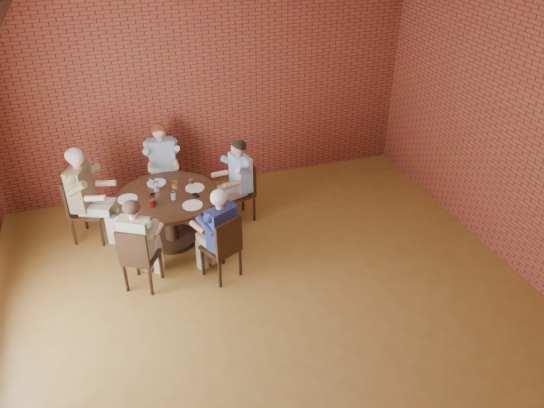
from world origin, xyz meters
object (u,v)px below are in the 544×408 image
object	(u,v)px
dining_table	(169,209)
chair_b	(164,172)
chair_a	(242,189)
chair_e	(224,246)
chair_c	(82,205)
diner_c	(86,195)
diner_a	(237,181)
diner_b	(163,165)
chair_d	(138,257)
smartphone	(196,195)
diner_e	(219,234)
diner_d	(139,244)

from	to	relation	value
dining_table	chair_b	xyz separation A→B (m)	(0.09, 1.16, -0.03)
chair_a	chair_e	distance (m)	1.43
chair_c	diner_c	size ratio (longest dim) A/B	0.70
dining_table	diner_a	size ratio (longest dim) A/B	1.07
diner_a	chair_e	size ratio (longest dim) A/B	1.41
chair_a	chair_e	size ratio (longest dim) A/B	1.00
diner_b	chair_d	distance (m)	2.07
dining_table	chair_e	size ratio (longest dim) A/B	1.51
smartphone	chair_d	bearing A→B (deg)	-153.23
diner_b	chair_a	bearing A→B (deg)	-33.28
diner_b	diner_e	size ratio (longest dim) A/B	1.02
chair_b	chair_c	distance (m)	1.40
chair_a	smartphone	xyz separation A→B (m)	(-0.75, -0.41, 0.26)
chair_c	chair_b	bearing A→B (deg)	-38.15
chair_a	dining_table	bearing A→B (deg)	-90.00
chair_a	diner_a	bearing A→B (deg)	-90.00
diner_a	chair_e	bearing A→B (deg)	-36.19
diner_a	diner_b	distance (m)	1.25
chair_a	chair_b	bearing A→B (deg)	-144.72
diner_d	chair_e	distance (m)	1.03
chair_c	diner_e	bearing A→B (deg)	-108.67
chair_b	diner_d	world-z (taller)	diner_d
diner_d	smartphone	bearing A→B (deg)	-109.92
dining_table	diner_a	world-z (taller)	diner_a
chair_b	diner_c	xyz separation A→B (m)	(-1.14, -0.71, 0.19)
diner_d	smartphone	size ratio (longest dim) A/B	9.38
diner_c	chair_d	size ratio (longest dim) A/B	1.56
diner_e	diner_c	bearing A→B (deg)	-69.17
chair_b	diner_d	distance (m)	2.08
diner_d	smartphone	xyz separation A→B (m)	(0.84, 0.71, 0.13)
chair_b	diner_c	bearing A→B (deg)	-143.43
diner_c	dining_table	bearing A→B (deg)	-90.00
chair_e	diner_c	bearing A→B (deg)	-69.91
diner_b	diner_d	size ratio (longest dim) A/B	1.04
chair_c	diner_b	bearing A→B (deg)	-41.02
chair_b	diner_b	distance (m)	0.17
diner_a	chair_b	xyz separation A→B (m)	(-0.95, 0.90, -0.14)
diner_e	smartphone	xyz separation A→B (m)	(-0.12, 0.82, 0.12)
chair_a	diner_e	xyz separation A→B (m)	(-0.63, -1.23, 0.14)
chair_c	chair_e	bearing A→B (deg)	-109.41
chair_b	diner_c	world-z (taller)	diner_c
chair_e	chair_c	bearing A→B (deg)	-69.08
diner_c	smartphone	size ratio (longest dim) A/B	10.42
chair_e	smartphone	distance (m)	0.94
diner_b	smartphone	distance (m)	1.24
diner_b	chair_e	xyz separation A→B (m)	(0.43, -2.10, -0.16)
diner_b	diner_c	bearing A→B (deg)	-146.32
chair_d	chair_a	bearing A→B (deg)	-114.05
dining_table	diner_c	distance (m)	1.15
dining_table	smartphone	distance (m)	0.44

